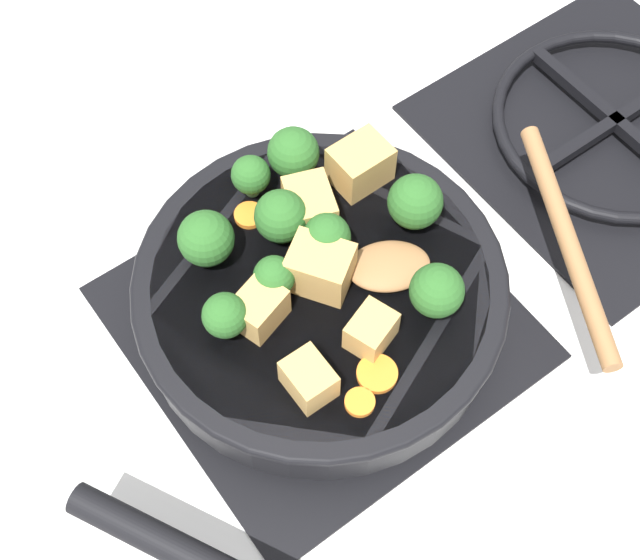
% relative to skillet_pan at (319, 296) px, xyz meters
% --- Properties ---
extents(ground_plane, '(2.40, 2.40, 0.00)m').
position_rel_skillet_pan_xyz_m(ground_plane, '(-0.00, 0.00, -0.05)').
color(ground_plane, silver).
extents(front_burner_grate, '(0.31, 0.31, 0.03)m').
position_rel_skillet_pan_xyz_m(front_burner_grate, '(-0.00, 0.00, -0.04)').
color(front_burner_grate, black).
rests_on(front_burner_grate, ground_plane).
extents(rear_burner_grate, '(0.31, 0.31, 0.03)m').
position_rel_skillet_pan_xyz_m(rear_burner_grate, '(-0.00, 0.36, -0.04)').
color(rear_burner_grate, black).
rests_on(rear_burner_grate, ground_plane).
extents(skillet_pan, '(0.34, 0.41, 0.05)m').
position_rel_skillet_pan_xyz_m(skillet_pan, '(0.00, 0.00, 0.00)').
color(skillet_pan, black).
rests_on(skillet_pan, front_burner_grate).
extents(wooden_spoon, '(0.21, 0.23, 0.02)m').
position_rel_skillet_pan_xyz_m(wooden_spoon, '(0.06, 0.13, 0.03)').
color(wooden_spoon, olive).
rests_on(wooden_spoon, skillet_pan).
extents(tofu_cube_center_large, '(0.04, 0.03, 0.03)m').
position_rel_skillet_pan_xyz_m(tofu_cube_center_large, '(0.07, -0.06, 0.04)').
color(tofu_cube_center_large, tan).
rests_on(tofu_cube_center_large, skillet_pan).
extents(tofu_cube_near_handle, '(0.04, 0.05, 0.03)m').
position_rel_skillet_pan_xyz_m(tofu_cube_near_handle, '(0.00, -0.06, 0.04)').
color(tofu_cube_near_handle, tan).
rests_on(tofu_cube_near_handle, skillet_pan).
extents(tofu_cube_east_chunk, '(0.06, 0.06, 0.04)m').
position_rel_skillet_pan_xyz_m(tofu_cube_east_chunk, '(0.00, -0.00, 0.04)').
color(tofu_cube_east_chunk, tan).
rests_on(tofu_cube_east_chunk, skillet_pan).
extents(tofu_cube_west_chunk, '(0.06, 0.05, 0.04)m').
position_rel_skillet_pan_xyz_m(tofu_cube_west_chunk, '(-0.05, 0.03, 0.04)').
color(tofu_cube_west_chunk, tan).
rests_on(tofu_cube_west_chunk, skillet_pan).
extents(tofu_cube_back_piece, '(0.04, 0.05, 0.04)m').
position_rel_skillet_pan_xyz_m(tofu_cube_back_piece, '(-0.06, 0.09, 0.04)').
color(tofu_cube_back_piece, tan).
rests_on(tofu_cube_back_piece, skillet_pan).
extents(tofu_cube_front_piece, '(0.04, 0.04, 0.03)m').
position_rel_skillet_pan_xyz_m(tofu_cube_front_piece, '(0.06, 0.01, 0.04)').
color(tofu_cube_front_piece, tan).
rests_on(tofu_cube_front_piece, skillet_pan).
extents(broccoli_floret_near_spoon, '(0.04, 0.04, 0.05)m').
position_rel_skillet_pan_xyz_m(broccoli_floret_near_spoon, '(-0.10, 0.05, 0.05)').
color(broccoli_floret_near_spoon, '#709956').
rests_on(broccoli_floret_near_spoon, skillet_pan).
extents(broccoli_floret_center_top, '(0.03, 0.03, 0.04)m').
position_rel_skillet_pan_xyz_m(broccoli_floret_center_top, '(-0.01, -0.03, 0.05)').
color(broccoli_floret_center_top, '#709956').
rests_on(broccoli_floret_center_top, skillet_pan).
extents(broccoli_floret_east_rim, '(0.04, 0.04, 0.04)m').
position_rel_skillet_pan_xyz_m(broccoli_floret_east_rim, '(-0.01, -0.08, 0.05)').
color(broccoli_floret_east_rim, '#709956').
rests_on(broccoli_floret_east_rim, skillet_pan).
extents(broccoli_floret_west_rim, '(0.05, 0.05, 0.05)m').
position_rel_skillet_pan_xyz_m(broccoli_floret_west_rim, '(-0.07, -0.06, 0.05)').
color(broccoli_floret_west_rim, '#709956').
rests_on(broccoli_floret_west_rim, skillet_pan).
extents(broccoli_floret_north_edge, '(0.04, 0.04, 0.05)m').
position_rel_skillet_pan_xyz_m(broccoli_floret_north_edge, '(-0.05, -0.00, 0.05)').
color(broccoli_floret_north_edge, '#709956').
rests_on(broccoli_floret_north_edge, skillet_pan).
extents(broccoli_floret_south_cluster, '(0.05, 0.05, 0.05)m').
position_rel_skillet_pan_xyz_m(broccoli_floret_south_cluster, '(-0.00, 0.10, 0.05)').
color(broccoli_floret_south_cluster, '#709956').
rests_on(broccoli_floret_south_cluster, skillet_pan).
extents(broccoli_floret_mid_floret, '(0.03, 0.03, 0.04)m').
position_rel_skillet_pan_xyz_m(broccoli_floret_mid_floret, '(-0.11, 0.01, 0.05)').
color(broccoli_floret_mid_floret, '#709956').
rests_on(broccoli_floret_mid_floret, skillet_pan).
extents(broccoli_floret_small_inner, '(0.04, 0.04, 0.05)m').
position_rel_skillet_pan_xyz_m(broccoli_floret_small_inner, '(-0.02, 0.02, 0.05)').
color(broccoli_floret_small_inner, '#709956').
rests_on(broccoli_floret_small_inner, skillet_pan).
extents(broccoli_floret_tall_stem, '(0.04, 0.04, 0.05)m').
position_rel_skillet_pan_xyz_m(broccoli_floret_tall_stem, '(0.07, 0.06, 0.05)').
color(broccoli_floret_tall_stem, '#709956').
rests_on(broccoli_floret_tall_stem, skillet_pan).
extents(carrot_slice_orange_thin, '(0.03, 0.03, 0.01)m').
position_rel_skillet_pan_xyz_m(carrot_slice_orange_thin, '(0.09, -0.01, 0.02)').
color(carrot_slice_orange_thin, orange).
rests_on(carrot_slice_orange_thin, skillet_pan).
extents(carrot_slice_near_center, '(0.02, 0.02, 0.01)m').
position_rel_skillet_pan_xyz_m(carrot_slice_near_center, '(0.10, -0.04, 0.02)').
color(carrot_slice_near_center, orange).
rests_on(carrot_slice_near_center, skillet_pan).
extents(carrot_slice_edge_slice, '(0.03, 0.03, 0.01)m').
position_rel_skillet_pan_xyz_m(carrot_slice_edge_slice, '(-0.09, -0.01, 0.02)').
color(carrot_slice_edge_slice, orange).
rests_on(carrot_slice_edge_slice, skillet_pan).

